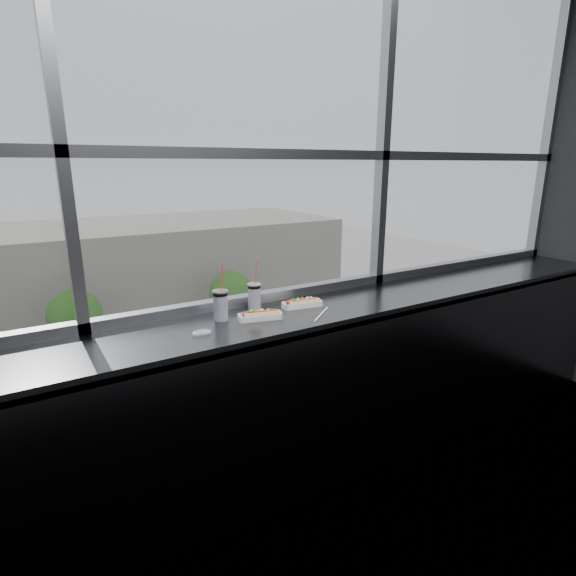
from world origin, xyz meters
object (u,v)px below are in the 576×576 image
hotdog_tray_left (260,315)px  tree_right (231,292)px  wrapper (202,332)px  car_near_d (267,402)px  car_far_c (236,343)px  hotdog_tray_right (302,303)px  car_near_e (370,371)px  tree_center (75,316)px  car_near_c (91,456)px  pedestrian_c (146,334)px  soda_cup_left (221,304)px  pedestrian_d (182,336)px  loose_straw (321,314)px  pedestrian_b (27,364)px  soda_cup_right (254,295)px

hotdog_tray_left → tree_right: 32.01m
wrapper → car_near_d: (9.18, 16.35, -11.06)m
car_far_c → hotdog_tray_right: bearing=154.0°
car_near_e → tree_center: 18.99m
hotdog_tray_left → hotdog_tray_right: (0.33, 0.07, 0.00)m
car_near_e → car_far_c: car_far_c is taller
car_near_c → pedestrian_c: pedestrian_c is taller
soda_cup_left → tree_right: soda_cup_left is taller
hotdog_tray_left → soda_cup_left: 0.23m
car_far_c → pedestrian_d: bearing=34.2°
pedestrian_c → tree_right: size_ratio=0.41×
hotdog_tray_right → loose_straw: bearing=-76.6°
wrapper → pedestrian_b: size_ratio=0.04×
car_near_c → car_near_e: 15.56m
hotdog_tray_left → hotdog_tray_right: bearing=26.8°
loose_straw → pedestrian_d: (7.74, 27.89, -11.13)m
hotdog_tray_right → tree_center: 29.51m
loose_straw → tree_center: bearing=49.7°
hotdog_tray_left → wrapper: 0.37m
pedestrian_c → tree_center: 5.30m
car_near_c → tree_center: size_ratio=1.04×
loose_straw → pedestrian_c: 31.86m
soda_cup_right → wrapper: bearing=-151.2°
car_near_d → pedestrian_c: bearing=14.6°
car_near_d → hotdog_tray_right: bearing=154.4°
hotdog_tray_right → pedestrian_b: 29.81m
hotdog_tray_right → car_near_d: size_ratio=0.04×
pedestrian_b → tree_center: 3.90m
hotdog_tray_left → soda_cup_right: bearing=86.7°
wrapper → hotdog_tray_right: bearing=9.9°
hotdog_tray_right → soda_cup_right: bearing=166.5°
car_far_c → car_near_c: bearing=124.6°
soda_cup_right → tree_center: (1.27, 28.12, -8.61)m
hotdog_tray_left → pedestrian_c: 31.82m
car_near_e → loose_straw: bearing=139.0°
soda_cup_right → car_near_d: size_ratio=0.05×
car_far_c → pedestrian_b: pedestrian_b is taller
hotdog_tray_right → soda_cup_left: bearing=-175.2°
pedestrian_c → pedestrian_b: bearing=101.4°
soda_cup_right → wrapper: size_ratio=2.98×
pedestrian_b → tree_center: (3.04, 0.57, 2.39)m
soda_cup_right → pedestrian_d: bearing=73.8°
tree_center → tree_right: bearing=0.0°
hotdog_tray_right → tree_center: (1.00, 28.23, -8.54)m
car_far_c → pedestrian_c: size_ratio=3.01×
pedestrian_b → hotdog_tray_left: bearing=3.5°
wrapper → pedestrian_b: (-1.34, 27.78, -10.92)m
car_far_c → tree_center: (-9.37, 4.00, 2.46)m
soda_cup_right → car_near_e: soda_cup_right is taller
car_near_c → hotdog_tray_right: bearing=-174.0°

